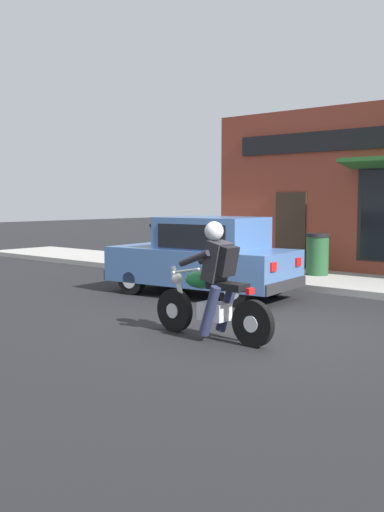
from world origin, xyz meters
name	(u,v)px	position (x,y,z in m)	size (l,w,h in m)	color
ground_plane	(270,330)	(0.00, 0.00, 0.00)	(80.00, 80.00, 0.00)	black
sidewalk_curb	(279,276)	(4.88, 3.00, 0.07)	(2.60, 22.00, 0.14)	#ADAAA3
motorcycle_with_rider	(213,290)	(-1.00, 0.27, 0.68)	(0.56, 2.02, 1.62)	black
car_hatchback	(204,257)	(1.77, 2.76, 0.77)	(2.04, 3.93, 1.57)	black
trash_bin	(317,254)	(5.20, 2.14, 0.64)	(0.56, 0.56, 0.98)	#23512D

